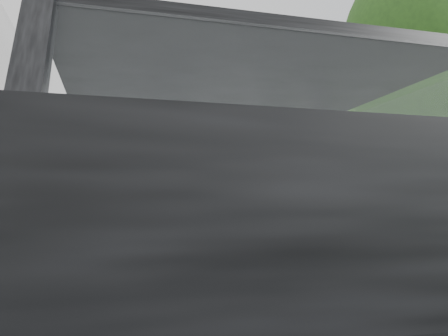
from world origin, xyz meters
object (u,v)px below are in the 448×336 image
other_car (139,209)px  utility_pole (242,145)px  subject_car (218,223)px  highway_sign (260,197)px  cat (237,168)px

other_car → utility_pole: bearing=39.1°
subject_car → highway_sign: (5.88, 16.24, 0.49)m
other_car → utility_pole: size_ratio=0.54×
other_car → utility_pole: 7.00m
other_car → cat: bearing=-81.3°
cat → other_car: (0.24, 15.40, -0.37)m
cat → utility_pole: size_ratio=0.07×
cat → highway_sign: (5.60, 15.65, 0.14)m
highway_sign → utility_pole: bearing=112.4°
cat → utility_pole: (5.63, 18.46, 2.89)m
other_car → highway_sign: 5.39m
highway_sign → utility_pole: utility_pole is taller
subject_car → utility_pole: size_ratio=0.50×
subject_car → highway_sign: bearing=70.1°
highway_sign → subject_car: bearing=-86.8°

